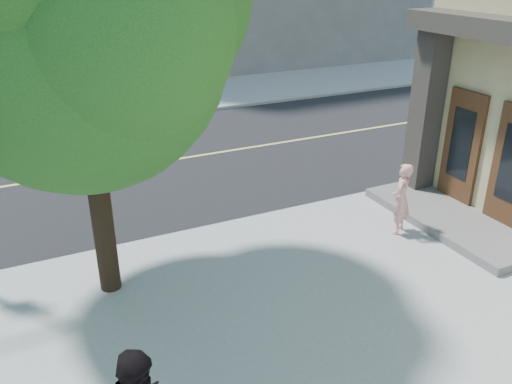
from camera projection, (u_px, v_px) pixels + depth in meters
sidewalk_ne at (222, 51)px, 32.84m from camera, size 29.00×25.00×0.12m
man_on_phone at (401, 199)px, 10.96m from camera, size 0.67×0.62×1.54m
street_tree at (83, 6)px, 7.52m from camera, size 5.50×5.00×7.30m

